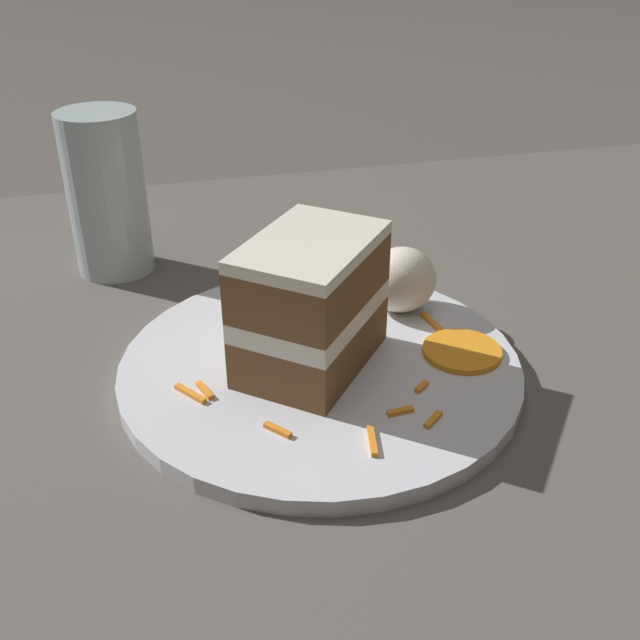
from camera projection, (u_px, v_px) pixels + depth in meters
The scene contains 8 objects.
ground_plane at pixel (348, 407), 0.55m from camera, with size 6.00×6.00×0.00m, color #4C4742.
dining_table at pixel (349, 385), 0.54m from camera, with size 1.12×0.81×0.04m, color #56514C.
plate at pixel (320, 367), 0.52m from camera, with size 0.27×0.27×0.01m, color silver.
cake_slice at pixel (311, 304), 0.49m from camera, with size 0.12×0.12×0.09m.
cream_dollop at pixel (401, 280), 0.56m from camera, with size 0.05×0.05×0.05m, color white.
orange_garnish at pixel (462, 351), 0.52m from camera, with size 0.05×0.05×0.00m, color orange.
carrot_shreds_scatter at pixel (331, 385), 0.48m from camera, with size 0.20×0.21×0.00m.
drinking_glass at pixel (108, 205), 0.63m from camera, with size 0.07×0.07×0.14m.
Camera 1 is at (0.13, 0.42, 0.33)m, focal length 42.00 mm.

